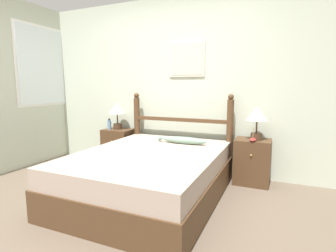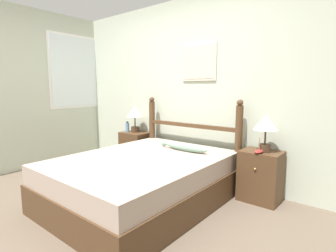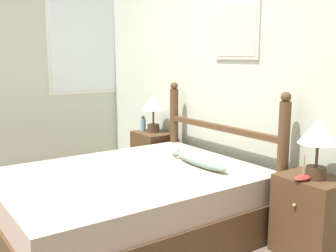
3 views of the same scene
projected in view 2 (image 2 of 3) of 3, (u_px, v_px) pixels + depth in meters
The scene contains 12 objects.
ground_plane at pixel (86, 215), 2.69m from camera, with size 16.00×16.00×0.00m, color brown.
wall_back at pixel (184, 90), 3.84m from camera, with size 6.40×0.08×2.55m.
wall_left at pixel (0, 89), 3.86m from camera, with size 0.08×6.40×2.55m.
bed at pixel (142, 180), 2.98m from camera, with size 1.53×2.00×0.52m.
headboard at pixel (190, 137), 3.67m from camera, with size 1.53×0.09×1.16m.
nightstand_left at pixel (136, 150), 4.30m from camera, with size 0.44×0.37×0.59m.
nightstand_right at pixel (260, 176), 3.02m from camera, with size 0.44×0.37×0.59m.
table_lamp_left at pixel (135, 113), 4.24m from camera, with size 0.27×0.27×0.42m.
table_lamp_right at pixel (266, 125), 2.90m from camera, with size 0.27×0.27×0.42m.
bottle at pixel (127, 127), 4.29m from camera, with size 0.06×0.06×0.18m.
model_boat at pixel (259, 151), 2.89m from camera, with size 0.08×0.17×0.18m.
fish_pillow at pixel (185, 147), 3.25m from camera, with size 0.65×0.11×0.09m.
Camera 2 is at (2.25, -1.44, 1.30)m, focal length 28.00 mm.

